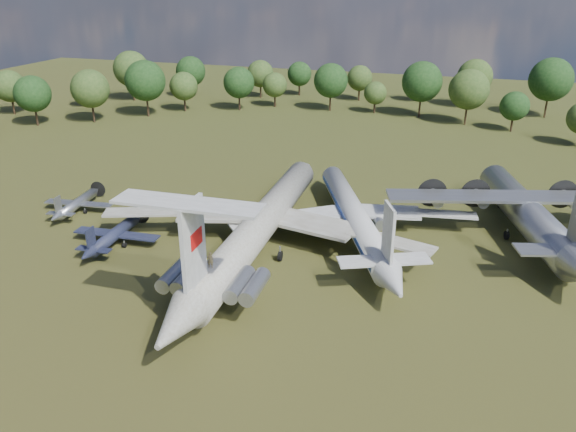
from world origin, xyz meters
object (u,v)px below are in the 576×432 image
(an12_transport, at_px, (526,218))
(person_on_il62, at_px, (210,260))
(tu104_jet, at_px, (354,220))
(il62_airliner, at_px, (260,230))
(small_prop_west, at_px, (115,237))
(small_prop_northwest, at_px, (77,206))

(an12_transport, xyz_separation_m, person_on_il62, (-33.65, -31.95, 3.91))
(tu104_jet, bearing_deg, il62_airliner, -166.56)
(il62_airliner, distance_m, person_on_il62, 16.83)
(tu104_jet, distance_m, small_prop_west, 33.38)
(small_prop_west, distance_m, small_prop_northwest, 14.93)
(small_prop_west, distance_m, person_on_il62, 23.87)
(small_prop_west, height_order, small_prop_northwest, small_prop_west)
(tu104_jet, distance_m, an12_transport, 24.22)
(il62_airliner, relative_size, tu104_jet, 1.27)
(tu104_jet, height_order, an12_transport, an12_transport)
(tu104_jet, distance_m, small_prop_northwest, 43.27)
(il62_airliner, height_order, tu104_jet, il62_airliner)
(small_prop_west, relative_size, person_on_il62, 9.05)
(tu104_jet, height_order, small_prop_northwest, tu104_jet)
(tu104_jet, bearing_deg, an12_transport, -7.17)
(tu104_jet, xyz_separation_m, person_on_il62, (-10.49, -24.87, 4.42))
(small_prop_northwest, distance_m, person_on_il62, 38.55)
(il62_airliner, distance_m, an12_transport, 37.57)
(il62_airliner, relative_size, small_prop_west, 3.57)
(person_on_il62, bearing_deg, small_prop_west, -42.72)
(an12_transport, bearing_deg, small_prop_northwest, 174.18)
(il62_airliner, relative_size, an12_transport, 1.37)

